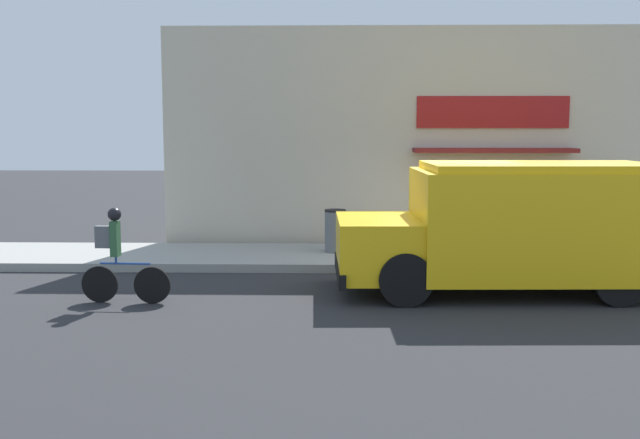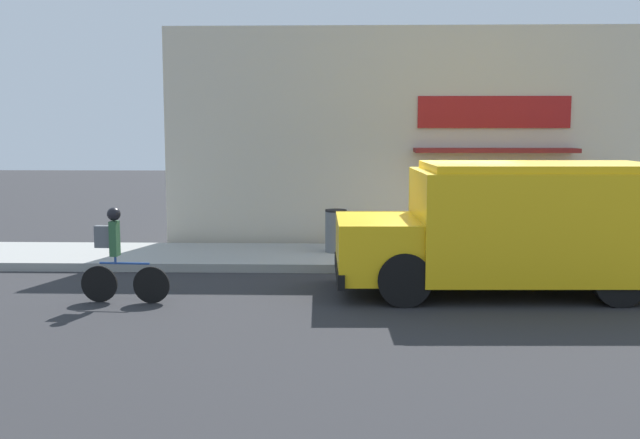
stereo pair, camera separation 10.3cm
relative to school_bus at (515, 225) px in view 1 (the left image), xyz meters
name	(u,v)px [view 1 (the left image)]	position (x,y,z in m)	size (l,w,h in m)	color
ground_plane	(443,274)	(-1.00, 1.62, -1.18)	(70.00, 70.00, 0.00)	#2B2B2D
sidewalk	(434,258)	(-1.00, 2.98, -1.10)	(28.00, 2.72, 0.17)	#999993
storefront	(429,139)	(-0.96, 4.68, 1.41)	(12.35, 0.85, 5.19)	beige
school_bus	(515,225)	(0.00, 0.00, 0.00)	(5.67, 2.89, 2.26)	yellow
cyclist	(118,255)	(-6.68, -0.96, -0.39)	(1.49, 0.22, 1.58)	black
trash_bin	(335,231)	(-3.13, 3.15, -0.55)	(0.47, 0.47, 0.93)	slate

